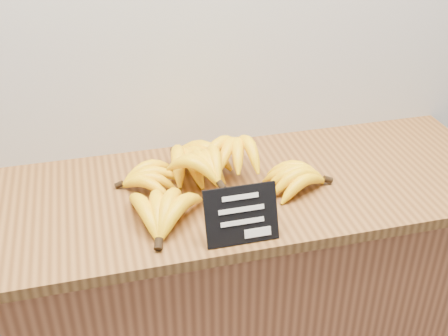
% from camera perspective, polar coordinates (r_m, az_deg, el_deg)
% --- Properties ---
extents(counter, '(1.32, 0.50, 0.90)m').
position_cam_1_polar(counter, '(1.79, -0.41, -14.94)').
color(counter, '#975430').
rests_on(counter, ground).
extents(counter_top, '(1.57, 0.54, 0.03)m').
position_cam_1_polar(counter_top, '(1.49, -0.48, -2.48)').
color(counter_top, brown).
rests_on(counter_top, counter).
extents(chalkboard_sign, '(0.17, 0.05, 0.13)m').
position_cam_1_polar(chalkboard_sign, '(1.27, 1.79, -4.81)').
color(chalkboard_sign, black).
rests_on(chalkboard_sign, counter_top).
extents(banana_pile, '(0.60, 0.42, 0.12)m').
position_cam_1_polar(banana_pile, '(1.45, -1.96, -0.58)').
color(banana_pile, yellow).
rests_on(banana_pile, counter_top).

